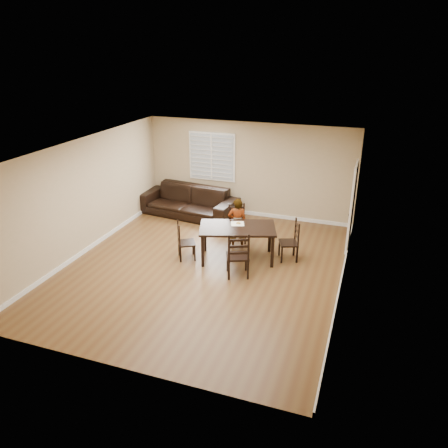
{
  "coord_description": "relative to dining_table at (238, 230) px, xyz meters",
  "views": [
    {
      "loc": [
        3.31,
        -8.08,
        4.69
      ],
      "look_at": [
        0.38,
        0.28,
        1.0
      ],
      "focal_mm": 35.0,
      "sensor_mm": 36.0,
      "label": 1
    }
  ],
  "objects": [
    {
      "name": "child",
      "position": [
        -0.19,
        0.59,
        -0.08
      ],
      "size": [
        0.54,
        0.44,
        1.27
      ],
      "primitive_type": "imported",
      "rotation": [
        0.0,
        0.0,
        3.46
      ],
      "color": "gray",
      "rests_on": "ground"
    },
    {
      "name": "ground",
      "position": [
        -0.58,
        -0.66,
        -0.72
      ],
      "size": [
        7.0,
        7.0,
        0.0
      ],
      "primitive_type": "plane",
      "color": "brown",
      "rests_on": "ground"
    },
    {
      "name": "napkin",
      "position": [
        -0.06,
        0.18,
        0.09
      ],
      "size": [
        0.38,
        0.38,
        0.0
      ],
      "primitive_type": "cube",
      "rotation": [
        0.0,
        0.0,
        0.36
      ],
      "color": "silver",
      "rests_on": "dining_table"
    },
    {
      "name": "chair_far",
      "position": [
        0.29,
        -0.86,
        -0.24
      ],
      "size": [
        0.61,
        0.59,
        1.05
      ],
      "rotation": [
        0.0,
        0.0,
        3.55
      ],
      "color": "black",
      "rests_on": "ground"
    },
    {
      "name": "donut",
      "position": [
        -0.04,
        0.19,
        0.11
      ],
      "size": [
        0.11,
        0.11,
        0.04
      ],
      "color": "#B98C42",
      "rests_on": "napkin"
    },
    {
      "name": "chair_near",
      "position": [
        -0.35,
        1.02,
        -0.28
      ],
      "size": [
        0.56,
        0.54,
        0.96
      ],
      "rotation": [
        0.0,
        0.0,
        0.41
      ],
      "color": "black",
      "rests_on": "ground"
    },
    {
      "name": "sofa",
      "position": [
        -2.21,
        2.2,
        -0.3
      ],
      "size": [
        3.0,
        1.48,
        0.84
      ],
      "primitive_type": "imported",
      "rotation": [
        0.0,
        0.0,
        -0.13
      ],
      "color": "black",
      "rests_on": "ground"
    },
    {
      "name": "chair_right",
      "position": [
        1.23,
        0.41,
        -0.28
      ],
      "size": [
        0.53,
        0.55,
        0.96
      ],
      "rotation": [
        0.0,
        0.0,
        -1.2
      ],
      "color": "black",
      "rests_on": "ground"
    },
    {
      "name": "chair_left",
      "position": [
        -1.22,
        -0.42,
        -0.3
      ],
      "size": [
        0.53,
        0.54,
        0.91
      ],
      "rotation": [
        0.0,
        0.0,
        2.09
      ],
      "color": "black",
      "rests_on": "ground"
    },
    {
      "name": "dining_table",
      "position": [
        0.0,
        0.0,
        0.0
      ],
      "size": [
        1.93,
        1.45,
        0.8
      ],
      "rotation": [
        0.0,
        0.0,
        0.32
      ],
      "color": "black",
      "rests_on": "ground"
    },
    {
      "name": "room",
      "position": [
        -0.54,
        -0.48,
        1.09
      ],
      "size": [
        6.04,
        7.04,
        2.72
      ],
      "color": "tan",
      "rests_on": "ground"
    }
  ]
}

